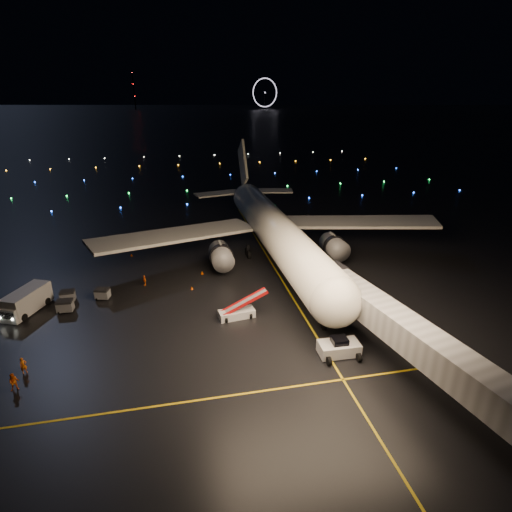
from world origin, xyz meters
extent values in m
plane|color=black|center=(0.00, 300.00, 0.00)|extent=(2000.00, 2000.00, 0.00)
cube|color=gold|center=(12.00, 15.00, 0.01)|extent=(0.25, 80.00, 0.02)
cube|color=gold|center=(-5.00, -10.00, 0.01)|extent=(60.00, 0.25, 0.02)
cube|color=silver|center=(13.18, -5.94, 1.05)|extent=(4.48, 2.42, 2.11)
cube|color=silver|center=(-23.18, 11.33, 1.51)|extent=(5.65, 8.56, 3.02)
imported|color=orange|center=(-19.66, -2.38, 0.90)|extent=(0.78, 0.74, 1.80)
imported|color=orange|center=(-19.69, -4.98, 0.94)|extent=(1.04, 0.89, 1.88)
imported|color=orange|center=(-8.58, 15.95, 0.83)|extent=(0.63, 1.04, 1.66)
cone|color=#FA5500|center=(-1.77, 13.22, 0.23)|extent=(0.47, 0.47, 0.45)
cone|color=#FA5500|center=(3.28, 23.28, 0.22)|extent=(0.47, 0.47, 0.44)
cone|color=#FA5500|center=(0.14, 18.27, 0.26)|extent=(0.58, 0.58, 0.52)
cone|color=#FA5500|center=(-11.52, 28.40, 0.23)|extent=(0.40, 0.40, 0.45)
cylinder|color=black|center=(-60.00, 740.00, 32.00)|extent=(1.80, 1.80, 64.00)
cube|color=gray|center=(-14.11, 12.79, 0.79)|extent=(2.12, 1.72, 1.57)
cube|color=gray|center=(-18.39, 10.04, 0.84)|extent=(2.03, 1.45, 1.68)
cube|color=gray|center=(-18.70, 13.03, 0.79)|extent=(1.92, 1.39, 1.58)
camera|label=1|loc=(-3.11, -39.97, 26.66)|focal=28.00mm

